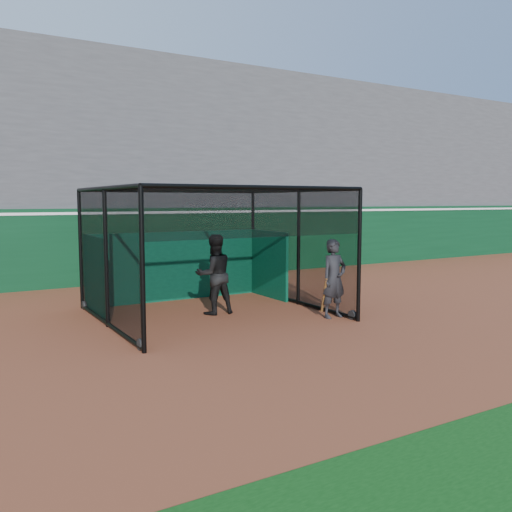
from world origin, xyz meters
TOP-DOWN VIEW (x-y plane):
  - ground at (0.00, 0.00)m, footprint 120.00×120.00m
  - outfield_wall at (0.00, 8.50)m, footprint 50.00×0.50m
  - grandstand at (0.00, 12.27)m, footprint 50.00×7.85m
  - batting_cage at (0.06, 2.33)m, footprint 5.17×4.86m
  - batter at (0.14, 2.35)m, footprint 0.97×0.78m
  - on_deck_player at (2.38, 0.55)m, footprint 0.70×0.48m

SIDE VIEW (x-z plane):
  - ground at x=0.00m, z-range 0.00..0.00m
  - on_deck_player at x=2.38m, z-range 0.00..1.85m
  - batter at x=0.14m, z-range 0.00..1.94m
  - outfield_wall at x=0.00m, z-range 0.04..2.54m
  - batting_cage at x=0.06m, z-range 0.00..3.01m
  - grandstand at x=0.00m, z-range 0.00..8.95m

